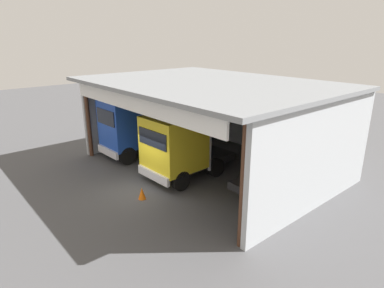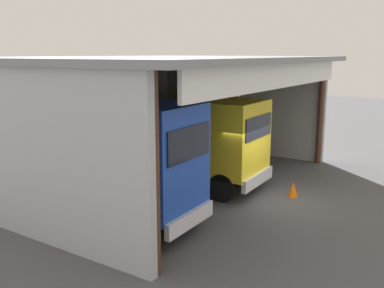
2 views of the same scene
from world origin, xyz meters
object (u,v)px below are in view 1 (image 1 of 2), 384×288
object	(u,v)px
tool_cart	(278,153)
traffic_cone	(142,193)
oil_drum	(290,157)
truck_blue_center_right_bay	(126,127)
truck_orange_center_bay	(285,158)
truck_yellow_yard_outside	(178,146)

from	to	relation	value
tool_cart	traffic_cone	size ratio (longest dim) A/B	1.79
oil_drum	tool_cart	xyz separation A→B (m)	(-0.77, -0.05, 0.05)
truck_blue_center_right_bay	truck_orange_center_bay	size ratio (longest dim) A/B	0.99
oil_drum	traffic_cone	distance (m)	9.22
truck_yellow_yard_outside	tool_cart	xyz separation A→B (m)	(1.92, 6.22, -1.32)
traffic_cone	oil_drum	bearing A→B (deg)	77.71
truck_yellow_yard_outside	oil_drum	bearing A→B (deg)	-114.81
oil_drum	traffic_cone	size ratio (longest dim) A/B	1.62
truck_yellow_yard_outside	oil_drum	distance (m)	6.96
truck_blue_center_right_bay	tool_cart	distance (m)	9.41
traffic_cone	tool_cart	bearing A→B (deg)	82.43
truck_yellow_yard_outside	tool_cart	distance (m)	6.64
oil_drum	truck_yellow_yard_outside	bearing A→B (deg)	-113.23
truck_yellow_yard_outside	traffic_cone	bearing A→B (deg)	103.39
truck_blue_center_right_bay	truck_orange_center_bay	world-z (taller)	truck_blue_center_right_bay
truck_blue_center_right_bay	truck_orange_center_bay	distance (m)	9.71
truck_yellow_yard_outside	oil_drum	world-z (taller)	truck_yellow_yard_outside
truck_yellow_yard_outside	truck_orange_center_bay	distance (m)	5.39
truck_orange_center_bay	oil_drum	world-z (taller)	truck_orange_center_bay
oil_drum	tool_cart	size ratio (longest dim) A/B	0.91
truck_blue_center_right_bay	truck_yellow_yard_outside	size ratio (longest dim) A/B	0.82
truck_orange_center_bay	oil_drum	distance (m)	3.97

